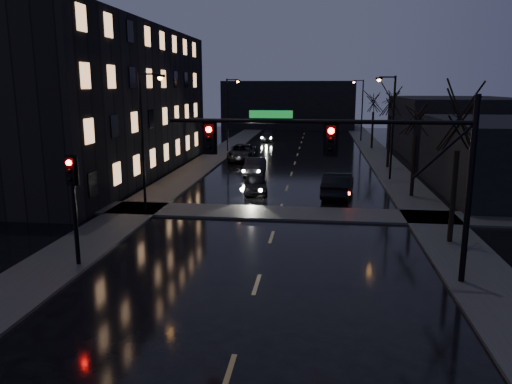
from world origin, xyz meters
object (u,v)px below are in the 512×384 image
(oncoming_car_a, at_px, (255,183))
(oncoming_car_d, at_px, (268,136))
(oncoming_car_c, at_px, (242,152))
(lead_car, at_px, (338,184))
(oncoming_car_b, at_px, (255,166))

(oncoming_car_a, relative_size, oncoming_car_d, 0.90)
(oncoming_car_c, bearing_deg, oncoming_car_a, -82.09)
(lead_car, bearing_deg, oncoming_car_a, 1.90)
(oncoming_car_c, height_order, oncoming_car_d, oncoming_car_c)
(oncoming_car_a, relative_size, oncoming_car_b, 0.95)
(oncoming_car_a, height_order, lead_car, lead_car)
(oncoming_car_c, bearing_deg, lead_car, -64.49)
(oncoming_car_d, xyz_separation_m, lead_car, (8.01, -33.31, 0.19))
(oncoming_car_a, bearing_deg, lead_car, -13.32)
(oncoming_car_b, bearing_deg, oncoming_car_c, 108.25)
(oncoming_car_a, height_order, oncoming_car_d, oncoming_car_a)
(lead_car, bearing_deg, oncoming_car_c, -52.86)
(oncoming_car_b, distance_m, oncoming_car_c, 8.00)
(oncoming_car_b, bearing_deg, oncoming_car_d, 95.48)
(oncoming_car_a, xyz_separation_m, oncoming_car_c, (-3.18, 14.88, 0.13))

